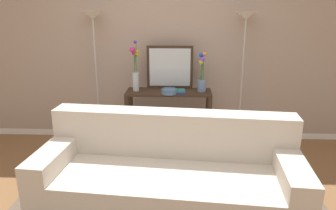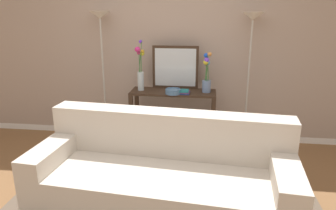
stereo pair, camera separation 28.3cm
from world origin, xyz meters
name	(u,v)px [view 1 (the left image)]	position (x,y,z in m)	size (l,w,h in m)	color
back_wall	(161,39)	(0.00, 1.92, 1.45)	(12.00, 0.15, 2.90)	white
couch	(169,176)	(0.19, 0.13, 0.31)	(2.51, 1.15, 0.88)	beige
console_table	(169,109)	(0.13, 1.50, 0.55)	(1.13, 0.40, 0.81)	#382619
floor_lamp_left	(94,42)	(-0.87, 1.63, 1.44)	(0.28, 0.28, 1.83)	#B7B2A8
floor_lamp_right	(244,43)	(1.11, 1.63, 1.43)	(0.28, 0.28, 1.82)	#B7B2A8
wall_mirror	(170,67)	(0.14, 1.66, 1.10)	(0.62, 0.02, 0.58)	#382619
vase_tall_flowers	(135,71)	(-0.31, 1.50, 1.07)	(0.12, 0.11, 0.66)	silver
vase_short_flowers	(202,75)	(0.56, 1.50, 1.02)	(0.11, 0.14, 0.53)	#6B84AD
fruit_bowl	(169,91)	(0.14, 1.37, 0.84)	(0.20, 0.20, 0.07)	#4C7093
book_stack	(179,92)	(0.27, 1.39, 0.83)	(0.19, 0.16, 0.05)	navy
book_row_under_console	(147,142)	(-0.17, 1.50, 0.06)	(0.33, 0.16, 0.13)	#B77F33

